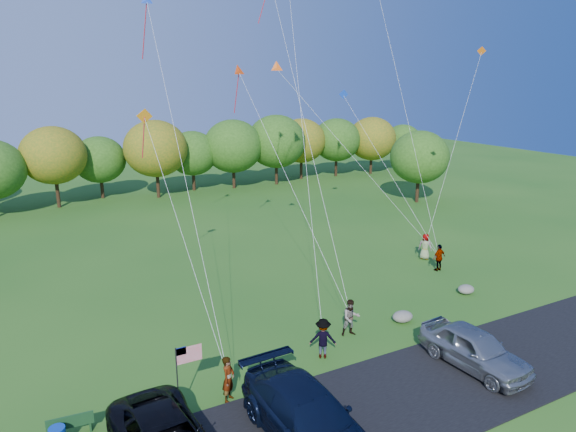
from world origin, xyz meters
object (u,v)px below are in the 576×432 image
flyer_c (323,338)px  minivan_silver (474,348)px  flyer_a (228,379)px  flyer_d (439,258)px  flyer_e (425,246)px  flyer_b (351,318)px  minivan_navy (308,418)px  park_bench (70,425)px

flyer_c → minivan_silver: bearing=175.0°
flyer_a → flyer_d: bearing=-25.3°
flyer_a → flyer_c: (5.05, 1.04, -0.01)m
flyer_c → flyer_e: flyer_c is taller
flyer_e → flyer_c: bearing=75.6°
minivan_silver → flyer_c: size_ratio=2.71×
flyer_b → flyer_c: (-2.36, -1.15, 0.01)m
minivan_navy → flyer_c: minivan_navy is taller
flyer_e → flyer_d: bearing=115.2°
park_bench → flyer_c: bearing=7.5°
flyer_a → flyer_e: 20.66m
minivan_silver → flyer_d: size_ratio=2.81×
flyer_d → flyer_e: (0.79, 2.20, 0.01)m
minivan_silver → minivan_navy: bearing=-179.1°
minivan_silver → flyer_b: 5.92m
minivan_navy → flyer_b: minivan_navy is taller
flyer_b → flyer_c: bearing=-139.2°
flyer_e → minivan_silver: bearing=100.8°
flyer_c → flyer_e: (13.53, 8.00, -0.02)m
minivan_navy → flyer_a: minivan_navy is taller
minivan_silver → park_bench: (-16.29, 3.55, -0.47)m
flyer_a → flyer_b: bearing=-29.9°
minivan_silver → flyer_a: size_ratio=2.69×
minivan_silver → flyer_e: 14.40m
minivan_navy → park_bench: (-7.32, 4.32, -0.55)m
flyer_a → flyer_e: flyer_a is taller
minivan_navy → flyer_d: (16.27, 10.48, -0.10)m
flyer_b → park_bench: flyer_b is taller
park_bench → flyer_d: bearing=20.2°
flyer_e → park_bench: bearing=63.9°
minivan_silver → flyer_d: bearing=49.0°
flyer_a → flyer_c: flyer_a is taller
minivan_silver → flyer_b: bearing=117.2°
flyer_e → park_bench: flyer_e is taller
park_bench → flyer_b: bearing=12.1°
flyer_a → minivan_silver: bearing=-61.6°
flyer_b → flyer_c: flyer_c is taller
minivan_navy → flyer_e: bearing=34.6°
flyer_d → minivan_silver: bearing=48.2°
minivan_navy → flyer_c: 5.87m
flyer_b → flyer_c: 2.62m
minivan_navy → flyer_c: size_ratio=3.49×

